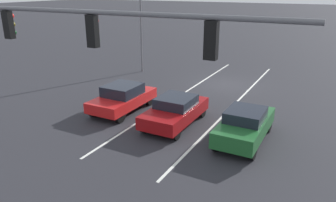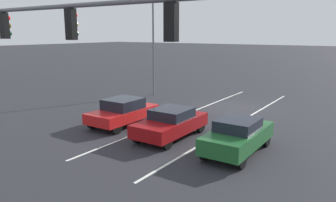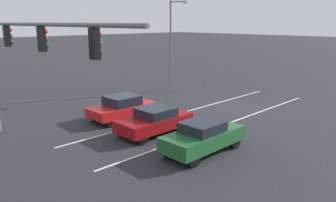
% 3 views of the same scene
% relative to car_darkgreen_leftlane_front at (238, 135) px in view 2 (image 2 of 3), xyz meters
% --- Properties ---
extents(ground_plane, '(240.00, 240.00, 0.00)m').
position_rel_car_darkgreen_leftlane_front_xyz_m(ground_plane, '(3.53, -8.10, -0.77)').
color(ground_plane, '#28282D').
extents(lane_stripe_left_divider, '(0.12, 18.79, 0.01)m').
position_rel_car_darkgreen_leftlane_front_xyz_m(lane_stripe_left_divider, '(1.77, -4.70, -0.77)').
color(lane_stripe_left_divider, silver).
rests_on(lane_stripe_left_divider, ground_plane).
extents(lane_stripe_center_divider, '(0.12, 18.79, 0.01)m').
position_rel_car_darkgreen_leftlane_front_xyz_m(lane_stripe_center_divider, '(5.29, -4.70, -0.77)').
color(lane_stripe_center_divider, silver).
rests_on(lane_stripe_center_divider, ground_plane).
extents(car_darkgreen_leftlane_front, '(1.75, 4.19, 1.49)m').
position_rel_car_darkgreen_leftlane_front_xyz_m(car_darkgreen_leftlane_front, '(0.00, 0.00, 0.00)').
color(car_darkgreen_leftlane_front, '#1E5928').
rests_on(car_darkgreen_leftlane_front, ground_plane).
extents(car_maroon_midlane_front, '(1.90, 4.19, 1.41)m').
position_rel_car_darkgreen_leftlane_front_xyz_m(car_maroon_midlane_front, '(3.54, -0.22, -0.05)').
color(car_maroon_midlane_front, maroon).
rests_on(car_maroon_midlane_front, ground_plane).
extents(car_red_rightlane_front, '(1.93, 4.12, 1.47)m').
position_rel_car_darkgreen_leftlane_front_xyz_m(car_red_rightlane_front, '(6.93, -0.57, -0.01)').
color(car_red_rightlane_front, red).
rests_on(car_red_rightlane_front, ground_plane).
extents(traffic_signal_gantry, '(12.78, 0.37, 6.31)m').
position_rel_car_darkgreen_leftlane_front_xyz_m(traffic_signal_gantry, '(5.52, 5.68, 3.98)').
color(traffic_signal_gantry, slate).
rests_on(traffic_signal_gantry, ground_plane).
extents(street_lamp_right_shoulder, '(1.96, 0.24, 7.60)m').
position_rel_car_darkgreen_leftlane_front_xyz_m(street_lamp_right_shoulder, '(10.47, -8.51, 3.64)').
color(street_lamp_right_shoulder, slate).
rests_on(street_lamp_right_shoulder, ground_plane).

